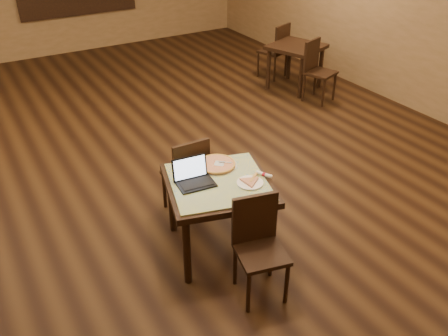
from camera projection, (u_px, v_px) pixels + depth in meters
ground at (162, 157)px, 6.14m from camera, size 10.00×10.00×0.00m
wall_right at (399, 2)px, 7.11m from camera, size 0.02×10.00×3.00m
tiled_table at (218, 191)px, 4.29m from camera, size 1.13×1.13×0.76m
chair_main_near at (258, 241)px, 3.92m from camera, size 0.47×0.47×0.91m
chair_main_far at (188, 173)px, 4.82m from camera, size 0.40×0.40×0.91m
laptop at (193, 176)px, 4.19m from camera, size 0.35×0.28×0.22m
plate at (250, 183)px, 4.20m from camera, size 0.24×0.24×0.01m
pizza_slice at (250, 181)px, 4.19m from camera, size 0.28×0.28×0.02m
pizza_pan at (217, 165)px, 4.46m from camera, size 0.38×0.38×0.01m
pizza_whole at (217, 164)px, 4.45m from camera, size 0.36×0.36×0.03m
spatula at (219, 164)px, 4.44m from camera, size 0.22×0.21×0.01m
napkin_roll at (264, 174)px, 4.30m from camera, size 0.10×0.15×0.04m
other_table_a at (296, 53)px, 7.87m from camera, size 1.02×1.02×0.74m
other_table_a_chair_near at (316, 67)px, 7.48m from camera, size 0.53×0.53×0.96m
other_table_a_chair_far at (277, 48)px, 8.34m from camera, size 0.53×0.53×0.96m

